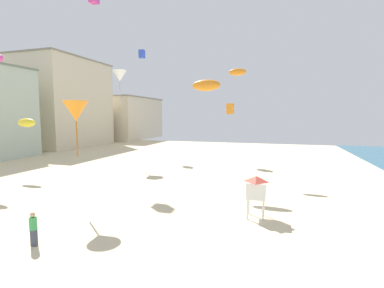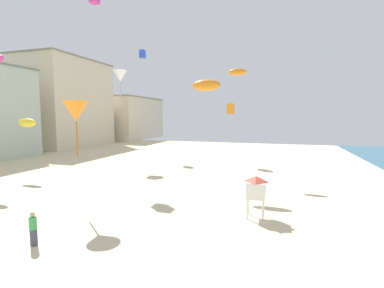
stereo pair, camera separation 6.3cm
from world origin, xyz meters
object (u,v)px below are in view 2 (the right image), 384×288
at_px(kite_white_delta, 120,76).
at_px(kite_blue_box, 142,54).
at_px(lifeguard_stand, 256,188).
at_px(kite_orange_parafoil, 206,85).
at_px(kite_flyer, 33,227).
at_px(kite_yellow_parafoil, 27,123).
at_px(kite_orange_delta, 76,111).
at_px(kite_orange_parafoil_2, 238,72).
at_px(kite_orange_box, 231,109).

height_order(kite_white_delta, kite_blue_box, kite_blue_box).
relative_size(lifeguard_stand, kite_orange_parafoil, 1.02).
xyz_separation_m(kite_flyer, kite_yellow_parafoil, (-13.16, 11.58, 4.54)).
xyz_separation_m(kite_white_delta, kite_orange_delta, (7.00, -16.46, -4.77)).
xyz_separation_m(kite_blue_box, kite_orange_parafoil_2, (16.60, -11.15, -5.22)).
bearing_deg(kite_yellow_parafoil, kite_flyer, -41.34).
relative_size(kite_white_delta, kite_orange_box, 2.95).
distance_m(kite_flyer, kite_orange_delta, 7.74).
bearing_deg(kite_orange_delta, kite_flyer, -71.85).
distance_m(kite_orange_delta, kite_orange_parafoil_2, 16.66).
bearing_deg(kite_orange_box, kite_flyer, -100.59).
xyz_separation_m(kite_yellow_parafoil, kite_orange_box, (18.00, 14.28, 1.60)).
relative_size(kite_orange_parafoil, kite_yellow_parafoil, 1.14).
distance_m(kite_yellow_parafoil, kite_orange_delta, 13.17).
bearing_deg(lifeguard_stand, kite_orange_delta, -151.08).
relative_size(kite_orange_parafoil, kite_white_delta, 0.63).
xyz_separation_m(kite_flyer, kite_orange_delta, (-1.70, 5.17, 5.51)).
relative_size(kite_orange_delta, kite_orange_box, 2.69).
distance_m(kite_flyer, kite_orange_parafoil, 16.53).
distance_m(kite_orange_parafoil, kite_orange_parafoil_2, 5.84).
bearing_deg(kite_orange_parafoil_2, kite_flyer, -109.49).
relative_size(kite_flyer, lifeguard_stand, 0.64).
relative_size(kite_flyer, kite_orange_delta, 0.45).
distance_m(kite_flyer, kite_yellow_parafoil, 18.11).
xyz_separation_m(kite_flyer, kite_orange_parafoil_2, (6.71, 18.95, 9.67)).
xyz_separation_m(kite_orange_delta, kite_orange_parafoil_2, (8.40, 13.77, 4.16)).
height_order(kite_flyer, kite_blue_box, kite_blue_box).
bearing_deg(kite_orange_parafoil_2, kite_white_delta, 170.12).
bearing_deg(kite_orange_delta, kite_blue_box, 108.21).
distance_m(lifeguard_stand, kite_blue_box, 33.41).
distance_m(lifeguard_stand, kite_orange_parafoil, 10.89).
xyz_separation_m(kite_white_delta, kite_orange_parafoil_2, (15.40, -2.68, -0.62)).
relative_size(kite_white_delta, kite_orange_delta, 1.10).
height_order(kite_orange_parafoil, kite_blue_box, kite_blue_box).
distance_m(kite_flyer, kite_white_delta, 25.48).
bearing_deg(lifeguard_stand, kite_orange_parafoil, 145.92).
xyz_separation_m(lifeguard_stand, kite_orange_parafoil_2, (-2.98, 12.03, 8.75)).
xyz_separation_m(kite_yellow_parafoil, kite_orange_parafoil_2, (19.87, 7.37, 5.13)).
bearing_deg(kite_orange_parafoil, kite_orange_parafoil_2, 69.71).
bearing_deg(kite_orange_parafoil, kite_orange_box, 89.74).
bearing_deg(kite_orange_parafoil_2, kite_orange_box, 105.13).
height_order(lifeguard_stand, kite_orange_delta, kite_orange_delta).
relative_size(kite_orange_parafoil, kite_orange_parafoil_2, 1.38).
relative_size(kite_flyer, kite_yellow_parafoil, 0.75).
xyz_separation_m(kite_blue_box, kite_orange_box, (14.73, -4.23, -8.75)).
bearing_deg(kite_orange_parafoil, kite_orange_delta, -127.09).
xyz_separation_m(kite_orange_parafoil, kite_orange_box, (0.06, 12.12, -1.71)).
height_order(kite_yellow_parafoil, kite_blue_box, kite_blue_box).
height_order(kite_blue_box, kite_orange_box, kite_blue_box).
bearing_deg(kite_orange_box, kite_blue_box, 163.97).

